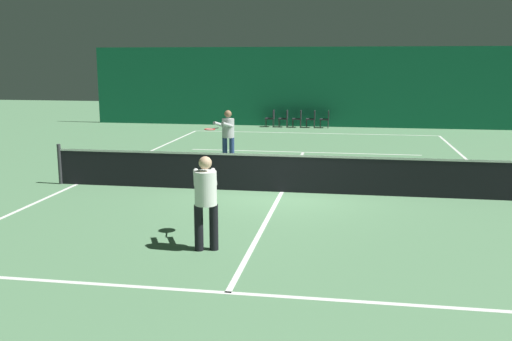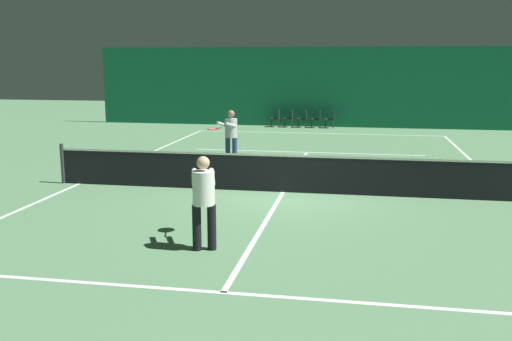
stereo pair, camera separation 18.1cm
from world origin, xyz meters
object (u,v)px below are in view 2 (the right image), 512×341
courtside_chair_2 (303,118)px  player_far (230,133)px  courtside_chair_0 (276,117)px  courtside_chair_3 (317,118)px  tennis_net (283,172)px  courtside_chair_4 (331,118)px  player_near (204,195)px  courtside_chair_1 (290,117)px

courtside_chair_2 → player_far: bearing=-7.2°
courtside_chair_0 → courtside_chair_3: (2.02, 0.00, 0.00)m
tennis_net → player_far: (-2.20, 3.74, 0.48)m
player_far → courtside_chair_0: player_far is taller
courtside_chair_0 → courtside_chair_4: size_ratio=1.00×
player_near → courtside_chair_2: (-0.12, 18.69, -0.48)m
courtside_chair_2 → courtside_chair_4: size_ratio=1.00×
player_near → courtside_chair_0: 18.75m
tennis_net → courtside_chair_2: size_ratio=14.29×
tennis_net → courtside_chair_1: 14.19m
tennis_net → player_near: bearing=-99.5°
tennis_net → courtside_chair_3: tennis_net is taller
courtside_chair_0 → courtside_chair_4: 2.70m
tennis_net → courtside_chair_2: 14.13m
player_far → courtside_chair_0: 10.37m
tennis_net → player_near: size_ratio=7.26×
tennis_net → courtside_chair_4: size_ratio=14.29×
player_near → courtside_chair_0: (-1.47, 18.69, -0.48)m
player_far → courtside_chair_1: 10.39m
player_far → player_near: bearing=30.9°
player_near → courtside_chair_4: size_ratio=1.97×
courtside_chair_1 → courtside_chair_4: (2.02, 0.00, 0.00)m
player_far → courtside_chair_1: player_far is taller
tennis_net → courtside_chair_1: bearing=96.3°
player_far → courtside_chair_1: bearing=-162.3°
player_far → courtside_chair_2: (1.31, 10.36, -0.50)m
player_far → courtside_chair_3: (1.98, 10.36, -0.50)m
courtside_chair_1 → courtside_chair_2: (0.67, 0.00, 0.00)m
courtside_chair_1 → courtside_chair_2: same height
tennis_net → courtside_chair_4: 14.11m
courtside_chair_3 → courtside_chair_4: (0.67, 0.00, 0.00)m
courtside_chair_0 → tennis_net: bearing=9.0°
courtside_chair_0 → player_near: bearing=4.5°
player_far → courtside_chair_3: bearing=-169.6°
courtside_chair_3 → tennis_net: bearing=0.9°
courtside_chair_2 → courtside_chair_0: bearing=-90.0°
courtside_chair_0 → courtside_chair_2: (1.35, 0.00, 0.00)m
courtside_chair_4 → courtside_chair_0: bearing=-90.0°
courtside_chair_3 → courtside_chair_4: bearing=90.0°
courtside_chair_2 → courtside_chair_4: bearing=90.0°
player_near → courtside_chair_4: 18.74m
courtside_chair_3 → courtside_chair_4: 0.67m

